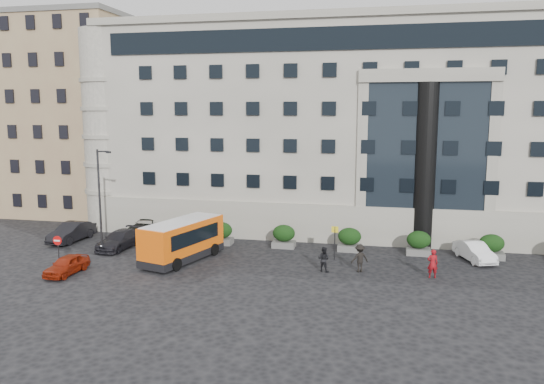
{
  "coord_description": "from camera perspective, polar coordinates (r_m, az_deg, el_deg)",
  "views": [
    {
      "loc": [
        8.8,
        -32.7,
        10.89
      ],
      "look_at": [
        0.95,
        4.4,
        5.0
      ],
      "focal_mm": 35.0,
      "sensor_mm": 36.0,
      "label": 1
    }
  ],
  "objects": [
    {
      "name": "bus_stop_sign",
      "position": [
        38.94,
        6.77,
        -4.84
      ],
      "size": [
        0.5,
        0.08,
        2.52
      ],
      "color": "#262628",
      "rests_on": "ground"
    },
    {
      "name": "white_taxi",
      "position": [
        41.54,
        20.95,
        -5.98
      ],
      "size": [
        2.76,
        4.43,
        1.38
      ],
      "primitive_type": "imported",
      "rotation": [
        0.0,
        0.0,
        0.34
      ],
      "color": "white",
      "rests_on": "ground"
    },
    {
      "name": "parked_car_a",
      "position": [
        38.31,
        -21.22,
        -7.32
      ],
      "size": [
        1.66,
        3.76,
        1.26
      ],
      "primitive_type": "imported",
      "rotation": [
        0.0,
        0.0,
        -0.05
      ],
      "color": "maroon",
      "rests_on": "ground"
    },
    {
      "name": "no_entry_sign",
      "position": [
        39.53,
        -22.05,
        -5.34
      ],
      "size": [
        0.64,
        0.16,
        2.32
      ],
      "color": "#262628",
      "rests_on": "ground"
    },
    {
      "name": "parked_car_b",
      "position": [
        47.42,
        -20.74,
        -4.05
      ],
      "size": [
        1.94,
        4.89,
        1.58
      ],
      "primitive_type": "imported",
      "rotation": [
        0.0,
        0.0,
        -0.06
      ],
      "color": "black",
      "rests_on": "ground"
    },
    {
      "name": "hedge_a",
      "position": [
        43.63,
        -5.47,
        -4.41
      ],
      "size": [
        1.8,
        1.26,
        1.84
      ],
      "color": "#595957",
      "rests_on": "ground"
    },
    {
      "name": "pedestrian_b",
      "position": [
        36.41,
        5.58,
        -7.2
      ],
      "size": [
        1.0,
        0.88,
        1.72
      ],
      "primitive_type": "imported",
      "rotation": [
        0.0,
        0.0,
        2.82
      ],
      "color": "black",
      "rests_on": "ground"
    },
    {
      "name": "street_lamp",
      "position": [
        41.8,
        -17.98,
        -0.58
      ],
      "size": [
        1.16,
        0.18,
        8.0
      ],
      "color": "#262628",
      "rests_on": "ground"
    },
    {
      "name": "pedestrian_c",
      "position": [
        36.63,
        9.41,
        -7.03
      ],
      "size": [
        1.42,
        1.21,
        1.91
      ],
      "primitive_type": "imported",
      "rotation": [
        0.0,
        0.0,
        3.64
      ],
      "color": "black",
      "rests_on": "ground"
    },
    {
      "name": "civic_building",
      "position": [
        54.81,
        9.07,
        6.74
      ],
      "size": [
        44.0,
        24.0,
        18.0
      ],
      "primitive_type": "cube",
      "color": "gray",
      "rests_on": "ground"
    },
    {
      "name": "entrance_column",
      "position": [
        43.34,
        16.13,
        2.67
      ],
      "size": [
        1.8,
        1.8,
        13.0
      ],
      "primitive_type": "cylinder",
      "color": "black",
      "rests_on": "ground"
    },
    {
      "name": "ground",
      "position": [
        35.57,
        -3.01,
        -9.01
      ],
      "size": [
        120.0,
        120.0,
        0.0
      ],
      "primitive_type": "plane",
      "color": "black",
      "rests_on": "ground"
    },
    {
      "name": "hedge_c",
      "position": [
        41.78,
        8.33,
        -5.06
      ],
      "size": [
        1.8,
        1.26,
        1.84
      ],
      "color": "#595957",
      "rests_on": "ground"
    },
    {
      "name": "minibus",
      "position": [
        39.16,
        -9.61,
        -4.98
      ],
      "size": [
        4.38,
        7.48,
        2.95
      ],
      "rotation": [
        0.0,
        0.0,
        -0.29
      ],
      "color": "#F15C0B",
      "rests_on": "ground"
    },
    {
      "name": "apartment_near",
      "position": [
        62.08,
        -20.13,
        7.47
      ],
      "size": [
        14.0,
        14.0,
        20.0
      ],
      "primitive_type": "cube",
      "color": "#937455",
      "rests_on": "ground"
    },
    {
      "name": "apartment_far",
      "position": [
        79.25,
        -15.09,
        8.61
      ],
      "size": [
        13.0,
        13.0,
        22.0
      ],
      "primitive_type": "cube",
      "color": "brown",
      "rests_on": "ground"
    },
    {
      "name": "hedge_e",
      "position": [
        42.47,
        22.54,
        -5.42
      ],
      "size": [
        1.8,
        1.26,
        1.84
      ],
      "color": "#595957",
      "rests_on": "ground"
    },
    {
      "name": "hedge_d",
      "position": [
        41.8,
        15.49,
        -5.28
      ],
      "size": [
        1.8,
        1.26,
        1.84
      ],
      "color": "#595957",
      "rests_on": "ground"
    },
    {
      "name": "parked_car_c",
      "position": [
        43.89,
        -16.05,
        -4.95
      ],
      "size": [
        2.48,
        5.02,
        1.4
      ],
      "primitive_type": "imported",
      "rotation": [
        0.0,
        0.0,
        -0.11
      ],
      "color": "black",
      "rests_on": "ground"
    },
    {
      "name": "parked_car_d",
      "position": [
        48.14,
        -13.33,
        -3.64
      ],
      "size": [
        2.7,
        5.19,
        1.4
      ],
      "primitive_type": "imported",
      "rotation": [
        0.0,
        0.0,
        0.08
      ],
      "color": "black",
      "rests_on": "ground"
    },
    {
      "name": "pedestrian_a",
      "position": [
        36.42,
        16.89,
        -7.38
      ],
      "size": [
        0.76,
        0.56,
        1.92
      ],
      "primitive_type": "imported",
      "rotation": [
        0.0,
        0.0,
        3.3
      ],
      "color": "maroon",
      "rests_on": "ground"
    },
    {
      "name": "hedge_b",
      "position": [
        42.39,
        1.28,
        -4.76
      ],
      "size": [
        1.8,
        1.26,
        1.84
      ],
      "color": "#595957",
      "rests_on": "ground"
    },
    {
      "name": "red_truck",
      "position": [
        56.81,
        -12.11,
        -0.9
      ],
      "size": [
        3.49,
        5.78,
        2.9
      ],
      "rotation": [
        0.0,
        0.0,
        0.22
      ],
      "color": "maroon",
      "rests_on": "ground"
    }
  ]
}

